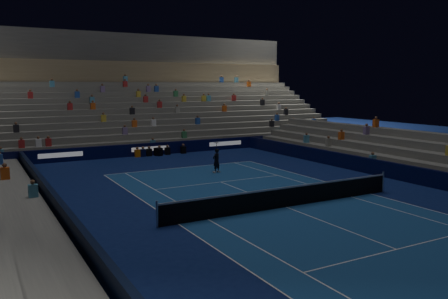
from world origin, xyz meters
name	(u,v)px	position (x,y,z in m)	size (l,w,h in m)	color
ground	(286,207)	(0.00, 0.00, 0.00)	(90.00, 90.00, 0.00)	#0E1C55
court_surface	(286,207)	(0.00, 0.00, 0.01)	(10.97, 23.77, 0.01)	navy
sponsor_barrier_far	(150,149)	(0.00, 18.50, 0.50)	(44.00, 0.25, 1.00)	black
sponsor_barrier_east	(424,177)	(9.70, 0.00, 0.50)	(0.25, 37.00, 1.00)	black
sponsor_barrier_west	(72,228)	(-9.70, 0.00, 0.50)	(0.25, 37.00, 1.00)	black
grandstand_main	(116,109)	(0.00, 27.90, 3.38)	(44.00, 15.20, 11.20)	slate
tennis_net	(286,197)	(0.00, 0.00, 0.50)	(12.90, 0.10, 1.10)	#B2B2B7
tennis_player	(216,161)	(1.18, 9.15, 0.80)	(0.58, 0.38, 1.60)	black
broadcast_camera	(158,152)	(0.48, 17.85, 0.33)	(0.66, 1.02, 0.64)	black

